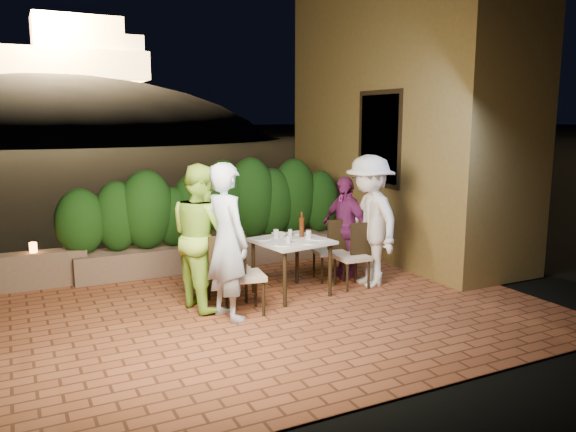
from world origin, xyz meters
TOP-DOWN VIEW (x-y plane):
  - ground at (0.00, 0.00)m, footprint 400.00×400.00m
  - terrace_floor at (0.00, 0.50)m, footprint 7.00×6.00m
  - building_wall at (3.60, 2.00)m, footprint 1.60×5.00m
  - window_pane at (2.82, 1.50)m, footprint 0.08×1.00m
  - window_frame at (2.81, 1.50)m, footprint 0.06×1.15m
  - planter at (0.20, 2.30)m, footprint 4.20×0.55m
  - hedge at (0.20, 2.30)m, footprint 4.00×0.70m
  - parapet at (-2.80, 2.30)m, footprint 2.20×0.30m
  - hill at (2.00, 60.00)m, footprint 52.00×40.00m
  - fortress at (2.00, 60.00)m, footprint 26.00×8.00m
  - dining_table at (0.67, 0.44)m, footprint 1.01×1.01m
  - plate_nw at (0.41, 0.20)m, footprint 0.23×0.23m
  - plate_sw at (0.33, 0.61)m, footprint 0.22×0.22m
  - plate_ne at (1.00, 0.30)m, footprint 0.24×0.24m
  - plate_se at (0.93, 0.74)m, footprint 0.20×0.20m
  - plate_centre at (0.68, 0.48)m, footprint 0.20×0.20m
  - plate_front at (0.77, 0.11)m, footprint 0.20×0.20m
  - glass_nw at (0.54, 0.26)m, footprint 0.06×0.06m
  - glass_sw at (0.52, 0.60)m, footprint 0.07×0.07m
  - glass_ne at (0.87, 0.34)m, footprint 0.07×0.07m
  - glass_se at (0.74, 0.63)m, footprint 0.06×0.06m
  - beer_bottle at (0.87, 0.54)m, footprint 0.07×0.07m
  - bowl at (0.61, 0.69)m, footprint 0.20×0.20m
  - chair_left_front at (-0.16, 0.04)m, footprint 0.51×0.51m
  - chair_left_back at (-0.20, 0.54)m, footprint 0.47×0.47m
  - chair_right_front at (1.57, 0.37)m, footprint 0.43×0.43m
  - chair_right_back at (1.47, 0.83)m, footprint 0.47×0.47m
  - diner_blue at (-0.41, -0.04)m, footprint 0.59×0.76m
  - diner_green at (-0.54, 0.49)m, footprint 0.82×0.98m
  - diner_white at (1.84, 0.35)m, footprint 0.72×1.21m
  - diner_purple at (1.76, 0.87)m, footprint 0.54×0.93m
  - parapet_lamp at (-2.38, 2.30)m, footprint 0.10×0.10m

SIDE VIEW (x-z plane):
  - hill at x=2.00m, z-range -15.00..7.00m
  - terrace_floor at x=0.00m, z-range -0.15..0.00m
  - ground at x=0.00m, z-range -0.02..-0.02m
  - planter at x=0.20m, z-range 0.00..0.40m
  - parapet at x=-2.80m, z-range 0.00..0.50m
  - dining_table at x=0.67m, z-range 0.00..0.75m
  - chair_right_back at x=1.47m, z-range 0.00..0.88m
  - chair_right_front at x=1.57m, z-range 0.00..0.90m
  - chair_left_back at x=-0.20m, z-range 0.00..0.96m
  - chair_left_front at x=-0.16m, z-range 0.00..0.97m
  - parapet_lamp at x=-2.38m, z-range 0.50..0.64m
  - diner_purple at x=1.76m, z-range 0.00..1.49m
  - plate_se at x=0.93m, z-range 0.75..0.76m
  - plate_front at x=0.77m, z-range 0.75..0.76m
  - plate_centre at x=0.68m, z-range 0.75..0.76m
  - plate_sw at x=0.33m, z-range 0.75..0.76m
  - plate_nw at x=0.41m, z-range 0.75..0.76m
  - plate_ne at x=1.00m, z-range 0.75..0.76m
  - bowl at x=0.61m, z-range 0.75..0.80m
  - glass_se at x=0.74m, z-range 0.75..0.85m
  - glass_nw at x=0.54m, z-range 0.75..0.85m
  - glass_sw at x=0.52m, z-range 0.75..0.87m
  - glass_ne at x=0.87m, z-range 0.75..0.87m
  - diner_green at x=-0.54m, z-range 0.00..1.80m
  - diner_white at x=1.84m, z-range 0.00..1.84m
  - diner_blue at x=-0.41m, z-range 0.00..1.84m
  - beer_bottle at x=0.87m, z-range 0.75..1.09m
  - hedge at x=0.20m, z-range 0.40..1.50m
  - window_pane at x=2.82m, z-range 1.30..2.70m
  - window_frame at x=2.81m, z-range 1.23..2.77m
  - building_wall at x=3.60m, z-range 0.00..5.00m
  - fortress at x=2.00m, z-range 6.50..14.50m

